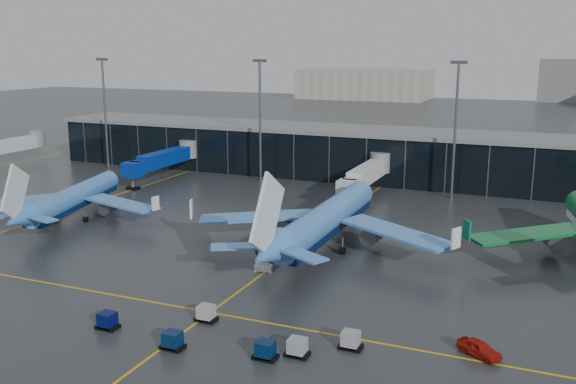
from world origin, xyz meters
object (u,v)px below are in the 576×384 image
at_px(airliner_arkefly, 74,184).
at_px(service_van_red, 479,348).
at_px(airliner_klm_near, 327,200).
at_px(baggage_carts, 231,335).
at_px(mobile_airstair, 265,262).

bearing_deg(airliner_arkefly, service_van_red, -34.18).
bearing_deg(service_van_red, airliner_klm_near, 74.80).
distance_m(airliner_arkefly, baggage_carts, 55.28).
bearing_deg(airliner_klm_near, mobile_airstair, -110.86).
height_order(airliner_klm_near, service_van_red, airliner_klm_near).
bearing_deg(mobile_airstair, airliner_klm_near, 53.70).
distance_m(mobile_airstair, service_van_red, 31.76).
height_order(airliner_arkefly, airliner_klm_near, airliner_klm_near).
relative_size(airliner_klm_near, mobile_airstair, 12.11).
bearing_deg(airliner_klm_near, baggage_carts, -87.05).
height_order(airliner_arkefly, mobile_airstair, airliner_arkefly).
bearing_deg(service_van_red, mobile_airstair, 95.17).
relative_size(baggage_carts, service_van_red, 6.06).
xyz_separation_m(airliner_klm_near, service_van_red, (24.12, -25.66, -6.10)).
height_order(airliner_klm_near, mobile_airstair, airliner_klm_near).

